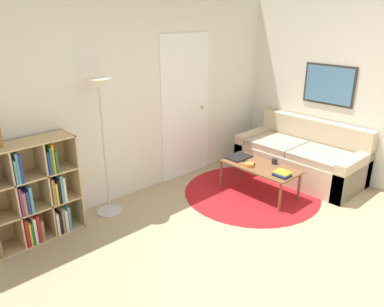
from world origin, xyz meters
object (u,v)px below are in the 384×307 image
Objects in this scene: bowl at (249,165)px; bookshelf at (27,196)px; laptop at (239,157)px; floor_lamp at (101,108)px; couch at (302,158)px; cup at (275,161)px; coffee_table at (259,168)px.

bookshelf is at bearing 159.89° from bowl.
laptop is at bearing -13.30° from bookshelf.
floor_lamp reaches higher than bowl.
bowl is (-1.10, 0.14, 0.16)m from couch.
bowl is at bearing -20.11° from bookshelf.
couch reaches higher than cup.
coffee_table is 0.37m from laptop.
bookshelf is at bearing 159.46° from coffee_table.
floor_lamp is at bearing 151.57° from coffee_table.
laptop is (1.79, -0.59, -0.91)m from floor_lamp.
bookshelf is at bearing 176.76° from floor_lamp.
laptop is 0.51m from cup.
floor_lamp reaches higher than cup.
floor_lamp reaches higher than bookshelf.
floor_lamp is 1.55× the size of coffee_table.
laptop reaches higher than coffee_table.
coffee_table is at bearing 150.52° from cup.
bookshelf is 8.57× the size of bowl.
couch is at bearing -4.25° from coffee_table.
bookshelf is 3.17× the size of laptop.
bowl is 1.67× the size of cup.
floor_lamp is 21.41× the size of cup.
laptop is 2.71× the size of bowl.
bookshelf is 2.89m from coffee_table.
cup reaches higher than laptop.
laptop is 0.33m from bowl.
bookshelf is 1.04× the size of coffee_table.
cup is at bearing -69.71° from laptop.
laptop is at bearing 87.97° from coffee_table.
couch is at bearing -25.03° from laptop.
couch is 23.17× the size of cup.
bookshelf reaches higher than laptop.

